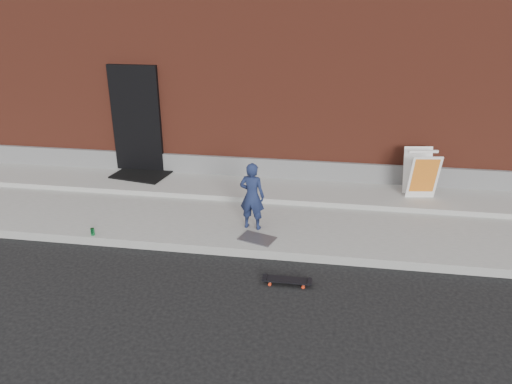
% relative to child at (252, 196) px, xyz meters
% --- Properties ---
extents(ground, '(80.00, 80.00, 0.00)m').
position_rel_child_xyz_m(ground, '(-0.23, -0.77, -0.74)').
color(ground, black).
rests_on(ground, ground).
extents(sidewalk, '(20.00, 3.00, 0.15)m').
position_rel_child_xyz_m(sidewalk, '(-0.23, 0.73, -0.67)').
color(sidewalk, gray).
rests_on(sidewalk, ground).
extents(apron, '(20.00, 1.20, 0.10)m').
position_rel_child_xyz_m(apron, '(-0.23, 1.63, -0.54)').
color(apron, gray).
rests_on(apron, sidewalk).
extents(building, '(20.00, 8.10, 5.00)m').
position_rel_child_xyz_m(building, '(-0.23, 6.23, 1.75)').
color(building, maroon).
rests_on(building, ground).
extents(child, '(0.47, 0.34, 1.19)m').
position_rel_child_xyz_m(child, '(0.00, 0.00, 0.00)').
color(child, '#182144').
rests_on(child, sidewalk).
extents(skateboard, '(0.70, 0.18, 0.08)m').
position_rel_child_xyz_m(skateboard, '(0.75, -1.42, -0.68)').
color(skateboard, red).
rests_on(skateboard, ground).
extents(pizza_sign, '(0.64, 0.72, 0.92)m').
position_rel_child_xyz_m(pizza_sign, '(2.99, 1.64, -0.03)').
color(pizza_sign, white).
rests_on(pizza_sign, apron).
extents(soda_can, '(0.07, 0.07, 0.12)m').
position_rel_child_xyz_m(soda_can, '(-2.60, -0.68, -0.53)').
color(soda_can, '#1B8B42').
rests_on(soda_can, sidewalk).
extents(doormat, '(1.27, 1.10, 0.03)m').
position_rel_child_xyz_m(doormat, '(-2.71, 1.93, -0.48)').
color(doormat, black).
rests_on(doormat, apron).
extents(utility_plate, '(0.65, 0.52, 0.02)m').
position_rel_child_xyz_m(utility_plate, '(0.15, -0.40, -0.58)').
color(utility_plate, '#5E5D63').
rests_on(utility_plate, sidewalk).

